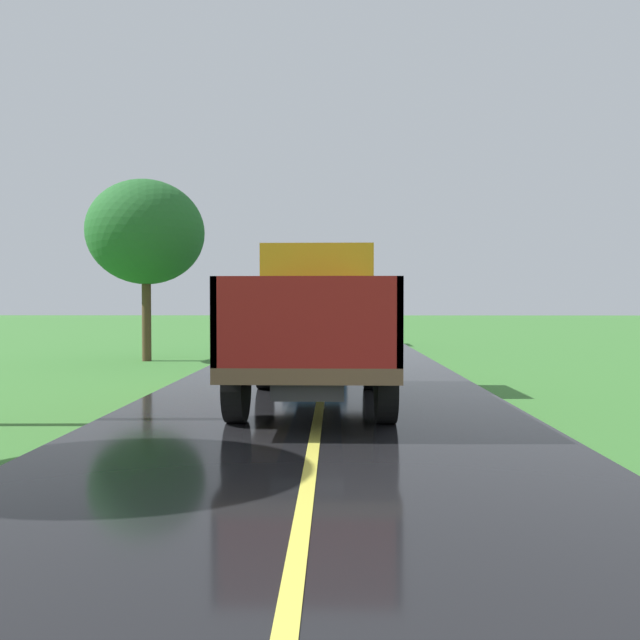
% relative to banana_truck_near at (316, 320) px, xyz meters
% --- Properties ---
extents(banana_truck_near, '(2.38, 5.82, 2.80)m').
position_rel_banana_truck_near_xyz_m(banana_truck_near, '(0.00, 0.00, 0.00)').
color(banana_truck_near, '#2D2D30').
rests_on(banana_truck_near, road_surface).
extents(banana_truck_far, '(2.38, 5.81, 2.80)m').
position_rel_banana_truck_near_xyz_m(banana_truck_far, '(-0.39, 14.06, 0.01)').
color(banana_truck_far, '#2D2D30').
rests_on(banana_truck_far, road_surface).
extents(roadside_tree_mid_right, '(3.57, 3.57, 5.59)m').
position_rel_banana_truck_near_xyz_m(roadside_tree_mid_right, '(-5.50, 7.53, 2.50)').
color(roadside_tree_mid_right, '#4C3823').
rests_on(roadside_tree_mid_right, ground).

